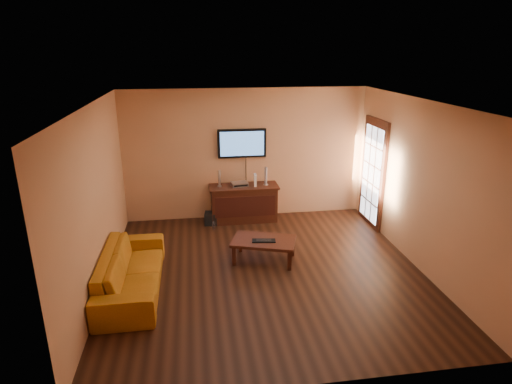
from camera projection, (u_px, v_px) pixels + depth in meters
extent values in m
plane|color=black|center=(266.00, 272.00, 6.94)|extent=(5.00, 5.00, 0.00)
plane|color=tan|center=(246.00, 154.00, 8.85)|extent=(5.00, 0.00, 5.00)
plane|color=tan|center=(96.00, 201.00, 6.16)|extent=(0.00, 5.00, 5.00)
plane|color=tan|center=(420.00, 186.00, 6.86)|extent=(0.00, 5.00, 5.00)
plane|color=white|center=(267.00, 103.00, 6.08)|extent=(5.00, 5.00, 0.00)
cube|color=black|center=(373.00, 174.00, 8.54)|extent=(0.06, 1.02, 2.22)
cube|color=white|center=(371.00, 174.00, 8.54)|extent=(0.01, 0.79, 1.89)
cube|color=black|center=(244.00, 204.00, 8.90)|extent=(1.34, 0.50, 0.72)
cube|color=black|center=(245.00, 207.00, 8.65)|extent=(1.23, 0.02, 0.43)
cube|color=black|center=(244.00, 187.00, 8.78)|extent=(1.42, 0.54, 0.04)
cube|color=black|center=(242.00, 143.00, 8.72)|extent=(0.99, 0.07, 0.59)
cube|color=#3D68A0|center=(242.00, 144.00, 8.68)|extent=(0.90, 0.01, 0.50)
cube|color=black|center=(264.00, 241.00, 7.19)|extent=(1.19, 0.93, 0.05)
cube|color=black|center=(234.00, 256.00, 7.10)|extent=(0.06, 0.06, 0.34)
cube|color=black|center=(289.00, 261.00, 6.94)|extent=(0.06, 0.06, 0.34)
cube|color=black|center=(240.00, 243.00, 7.57)|extent=(0.06, 0.06, 0.34)
cube|color=black|center=(292.00, 247.00, 7.42)|extent=(0.06, 0.06, 0.34)
imported|color=#AC6713|center=(131.00, 265.00, 6.30)|extent=(0.62, 2.12, 0.83)
cylinder|color=silver|center=(220.00, 186.00, 8.72)|extent=(0.09, 0.09, 0.01)
cylinder|color=silver|center=(219.00, 178.00, 8.67)|extent=(0.05, 0.05, 0.33)
cylinder|color=silver|center=(266.00, 185.00, 8.83)|extent=(0.10, 0.10, 0.02)
cylinder|color=silver|center=(266.00, 176.00, 8.76)|extent=(0.06, 0.06, 0.36)
cube|color=silver|center=(239.00, 184.00, 8.76)|extent=(0.37, 0.29, 0.08)
cube|color=white|center=(255.00, 180.00, 8.74)|extent=(0.07, 0.18, 0.24)
cube|color=black|center=(211.00, 218.00, 8.77)|extent=(0.28, 0.28, 0.25)
cylinder|color=white|center=(214.00, 226.00, 8.52)|extent=(0.06, 0.06, 0.16)
sphere|color=white|center=(214.00, 222.00, 8.49)|extent=(0.03, 0.03, 0.03)
cube|color=black|center=(264.00, 241.00, 7.13)|extent=(0.41, 0.20, 0.02)
cube|color=black|center=(264.00, 240.00, 7.13)|extent=(0.27, 0.14, 0.01)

